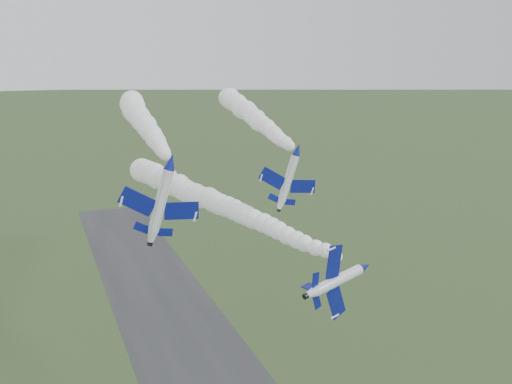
% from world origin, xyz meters
% --- Properties ---
extents(runway, '(24.00, 260.00, 0.04)m').
position_xyz_m(runway, '(0.00, 30.00, 0.02)').
color(runway, '#2F2F31').
rests_on(runway, ground).
extents(jet_lead, '(4.76, 11.53, 9.65)m').
position_xyz_m(jet_lead, '(11.79, -5.45, 33.18)').
color(jet_lead, white).
extents(smoke_trail_jet_lead, '(23.46, 62.39, 5.09)m').
position_xyz_m(smoke_trail_jet_lead, '(2.55, 27.80, 34.41)').
color(smoke_trail_jet_lead, white).
extents(jet_pair_left, '(11.41, 14.09, 4.38)m').
position_xyz_m(jet_pair_left, '(-8.38, 14.76, 44.85)').
color(jet_pair_left, white).
extents(smoke_trail_jet_pair_left, '(11.38, 54.99, 5.35)m').
position_xyz_m(smoke_trail_jet_pair_left, '(-6.09, 45.63, 46.76)').
color(smoke_trail_jet_pair_left, white).
extents(jet_pair_right, '(9.12, 11.25, 3.57)m').
position_xyz_m(jet_pair_right, '(11.71, 14.75, 45.36)').
color(jet_pair_right, white).
extents(smoke_trail_jet_pair_right, '(16.71, 71.77, 5.33)m').
position_xyz_m(smoke_trail_jet_pair_right, '(18.53, 52.39, 46.91)').
color(smoke_trail_jet_pair_right, white).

